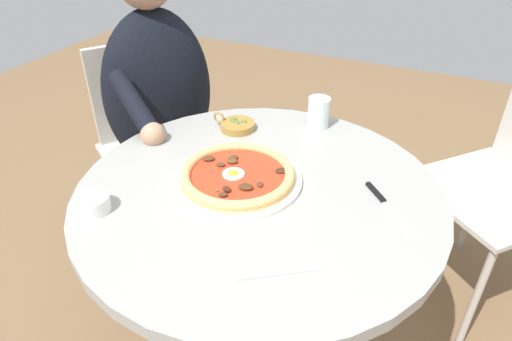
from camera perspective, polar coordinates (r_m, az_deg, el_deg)
dining_table at (r=1.20m, az=0.33°, el=-9.24°), size 0.88×0.88×0.74m
pizza_on_plate at (r=1.10m, az=-2.33°, el=-0.63°), size 0.31×0.31×0.03m
water_glass at (r=1.35m, az=7.85°, el=7.06°), size 0.06×0.06×0.09m
steak_knife at (r=1.08m, az=15.58°, el=-3.55°), size 0.14×0.15×0.01m
ramekin_capers at (r=1.07m, az=-19.82°, el=-3.85°), size 0.07×0.07×0.04m
olive_pan at (r=1.33m, az=-2.39°, el=5.71°), size 0.13×0.10×0.05m
fork_utensil at (r=0.88m, az=3.00°, el=-12.75°), size 0.14×0.10×0.00m
diner_person at (r=1.70m, az=-11.38°, el=3.16°), size 0.44×0.54×1.19m
cafe_chair_diner at (r=1.82m, az=-12.91°, el=4.65°), size 0.56×0.56×0.85m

